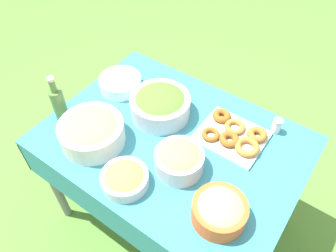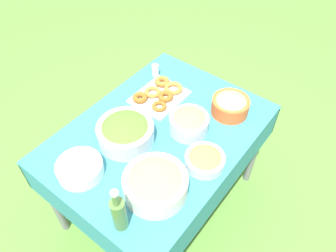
{
  "view_description": "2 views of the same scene",
  "coord_description": "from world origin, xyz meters",
  "px_view_note": "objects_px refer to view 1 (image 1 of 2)",
  "views": [
    {
      "loc": [
        -0.58,
        0.86,
        2.04
      ],
      "look_at": [
        0.02,
        0.02,
        0.88
      ],
      "focal_mm": 35.0,
      "sensor_mm": 36.0,
      "label": 1
    },
    {
      "loc": [
        0.96,
        0.8,
        2.19
      ],
      "look_at": [
        -0.01,
        0.05,
        0.86
      ],
      "focal_mm": 35.0,
      "sensor_mm": 36.0,
      "label": 2
    }
  ],
  "objects_px": {
    "olive_bowl": "(125,178)",
    "salad_bowl": "(160,104)",
    "fruit_bowl": "(179,159)",
    "donut_platter": "(234,135)",
    "plate_stack": "(120,83)",
    "olive_oil_bottle": "(59,104)",
    "pasta_bowl": "(220,210)",
    "bread_bowl": "(92,131)"
  },
  "relations": [
    {
      "from": "donut_platter",
      "to": "fruit_bowl",
      "type": "xyz_separation_m",
      "value": [
        0.12,
        0.31,
        0.04
      ]
    },
    {
      "from": "olive_oil_bottle",
      "to": "olive_bowl",
      "type": "relative_size",
      "value": 1.32
    },
    {
      "from": "olive_bowl",
      "to": "salad_bowl",
      "type": "bearing_deg",
      "value": -73.61
    },
    {
      "from": "bread_bowl",
      "to": "fruit_bowl",
      "type": "height_order",
      "value": "bread_bowl"
    },
    {
      "from": "olive_oil_bottle",
      "to": "bread_bowl",
      "type": "bearing_deg",
      "value": 176.45
    },
    {
      "from": "salad_bowl",
      "to": "fruit_bowl",
      "type": "height_order",
      "value": "salad_bowl"
    },
    {
      "from": "salad_bowl",
      "to": "plate_stack",
      "type": "bearing_deg",
      "value": -6.59
    },
    {
      "from": "plate_stack",
      "to": "bread_bowl",
      "type": "xyz_separation_m",
      "value": [
        -0.15,
        0.38,
        0.04
      ]
    },
    {
      "from": "pasta_bowl",
      "to": "olive_oil_bottle",
      "type": "relative_size",
      "value": 0.8
    },
    {
      "from": "bread_bowl",
      "to": "olive_bowl",
      "type": "relative_size",
      "value": 1.49
    },
    {
      "from": "salad_bowl",
      "to": "olive_bowl",
      "type": "distance_m",
      "value": 0.46
    },
    {
      "from": "salad_bowl",
      "to": "bread_bowl",
      "type": "bearing_deg",
      "value": 65.1
    },
    {
      "from": "olive_bowl",
      "to": "plate_stack",
      "type": "bearing_deg",
      "value": -47.3
    },
    {
      "from": "pasta_bowl",
      "to": "bread_bowl",
      "type": "distance_m",
      "value": 0.7
    },
    {
      "from": "salad_bowl",
      "to": "pasta_bowl",
      "type": "height_order",
      "value": "salad_bowl"
    },
    {
      "from": "bread_bowl",
      "to": "donut_platter",
      "type": "bearing_deg",
      "value": -142.94
    },
    {
      "from": "bread_bowl",
      "to": "fruit_bowl",
      "type": "relative_size",
      "value": 1.4
    },
    {
      "from": "fruit_bowl",
      "to": "donut_platter",
      "type": "bearing_deg",
      "value": -111.2
    },
    {
      "from": "salad_bowl",
      "to": "donut_platter",
      "type": "height_order",
      "value": "salad_bowl"
    },
    {
      "from": "salad_bowl",
      "to": "olive_bowl",
      "type": "relative_size",
      "value": 1.48
    },
    {
      "from": "plate_stack",
      "to": "olive_oil_bottle",
      "type": "relative_size",
      "value": 0.85
    },
    {
      "from": "salad_bowl",
      "to": "pasta_bowl",
      "type": "xyz_separation_m",
      "value": [
        -0.55,
        0.34,
        -0.01
      ]
    },
    {
      "from": "salad_bowl",
      "to": "donut_platter",
      "type": "relative_size",
      "value": 0.93
    },
    {
      "from": "plate_stack",
      "to": "olive_bowl",
      "type": "bearing_deg",
      "value": 132.7
    },
    {
      "from": "olive_oil_bottle",
      "to": "fruit_bowl",
      "type": "xyz_separation_m",
      "value": [
        -0.67,
        -0.1,
        -0.05
      ]
    },
    {
      "from": "donut_platter",
      "to": "plate_stack",
      "type": "relative_size",
      "value": 1.41
    },
    {
      "from": "salad_bowl",
      "to": "bread_bowl",
      "type": "height_order",
      "value": "bread_bowl"
    },
    {
      "from": "donut_platter",
      "to": "fruit_bowl",
      "type": "relative_size",
      "value": 1.5
    },
    {
      "from": "salad_bowl",
      "to": "plate_stack",
      "type": "height_order",
      "value": "salad_bowl"
    },
    {
      "from": "olive_bowl",
      "to": "fruit_bowl",
      "type": "bearing_deg",
      "value": -125.53
    },
    {
      "from": "donut_platter",
      "to": "olive_oil_bottle",
      "type": "bearing_deg",
      "value": 27.21
    },
    {
      "from": "plate_stack",
      "to": "fruit_bowl",
      "type": "distance_m",
      "value": 0.64
    },
    {
      "from": "salad_bowl",
      "to": "olive_bowl",
      "type": "bearing_deg",
      "value": 106.39
    },
    {
      "from": "salad_bowl",
      "to": "olive_bowl",
      "type": "xyz_separation_m",
      "value": [
        -0.13,
        0.44,
        -0.03
      ]
    },
    {
      "from": "bread_bowl",
      "to": "pasta_bowl",
      "type": "bearing_deg",
      "value": 179.9
    },
    {
      "from": "olive_oil_bottle",
      "to": "fruit_bowl",
      "type": "height_order",
      "value": "olive_oil_bottle"
    },
    {
      "from": "donut_platter",
      "to": "plate_stack",
      "type": "distance_m",
      "value": 0.7
    },
    {
      "from": "pasta_bowl",
      "to": "olive_bowl",
      "type": "relative_size",
      "value": 1.06
    },
    {
      "from": "pasta_bowl",
      "to": "fruit_bowl",
      "type": "distance_m",
      "value": 0.29
    },
    {
      "from": "plate_stack",
      "to": "fruit_bowl",
      "type": "height_order",
      "value": "fruit_bowl"
    },
    {
      "from": "donut_platter",
      "to": "bread_bowl",
      "type": "xyz_separation_m",
      "value": [
        0.55,
        0.42,
        0.05
      ]
    },
    {
      "from": "pasta_bowl",
      "to": "bread_bowl",
      "type": "relative_size",
      "value": 0.71
    }
  ]
}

